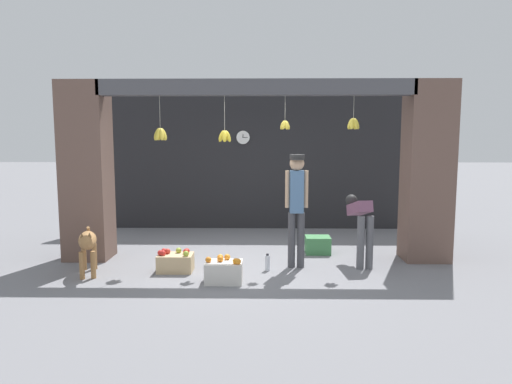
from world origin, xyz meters
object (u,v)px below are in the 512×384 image
(dog, at_px, (87,243))
(water_bottle, at_px, (267,263))
(fruit_crate_oranges, at_px, (224,271))
(produce_box_green, at_px, (318,245))
(wall_clock, at_px, (243,137))
(worker_stooping, at_px, (360,221))
(fruit_crate_apples, at_px, (175,262))
(shopkeeper, at_px, (297,201))

(dog, distance_m, water_bottle, 2.60)
(fruit_crate_oranges, distance_m, produce_box_green, 2.16)
(water_bottle, distance_m, wall_clock, 3.70)
(wall_clock, bearing_deg, fruit_crate_oranges, -91.53)
(worker_stooping, bearing_deg, fruit_crate_oranges, -164.62)
(fruit_crate_apples, distance_m, wall_clock, 3.80)
(shopkeeper, relative_size, fruit_crate_apples, 3.38)
(dog, xyz_separation_m, water_bottle, (2.57, 0.25, -0.34))
(dog, bearing_deg, wall_clock, 130.57)
(water_bottle, bearing_deg, wall_clock, 98.91)
(worker_stooping, bearing_deg, wall_clock, 115.73)
(shopkeeper, relative_size, wall_clock, 5.73)
(fruit_crate_oranges, height_order, water_bottle, fruit_crate_oranges)
(worker_stooping, distance_m, water_bottle, 1.57)
(worker_stooping, xyz_separation_m, fruit_crate_oranges, (-2.02, -0.89, -0.54))
(dog, height_order, water_bottle, dog)
(worker_stooping, height_order, fruit_crate_apples, worker_stooping)
(fruit_crate_oranges, xyz_separation_m, water_bottle, (0.60, 0.56, -0.03))
(dog, bearing_deg, produce_box_green, 92.38)
(worker_stooping, relative_size, fruit_crate_apples, 2.07)
(fruit_crate_apples, bearing_deg, wall_clock, 75.11)
(fruit_crate_oranges, distance_m, water_bottle, 0.82)
(shopkeeper, xyz_separation_m, fruit_crate_oranges, (-1.03, -0.74, -0.86))
(dog, distance_m, fruit_crate_apples, 1.27)
(wall_clock, bearing_deg, fruit_crate_apples, -104.89)
(water_bottle, bearing_deg, worker_stooping, 13.02)
(fruit_crate_oranges, xyz_separation_m, produce_box_green, (1.46, 1.60, -0.01))
(produce_box_green, distance_m, water_bottle, 1.35)
(dog, relative_size, produce_box_green, 2.11)
(produce_box_green, height_order, water_bottle, produce_box_green)
(dog, xyz_separation_m, fruit_crate_oranges, (1.97, -0.31, -0.31))
(fruit_crate_apples, relative_size, produce_box_green, 1.22)
(shopkeeper, height_order, produce_box_green, shopkeeper)
(dog, xyz_separation_m, worker_stooping, (3.99, 0.58, 0.24))
(fruit_crate_apples, bearing_deg, dog, -171.25)
(water_bottle, relative_size, wall_clock, 0.85)
(shopkeeper, xyz_separation_m, produce_box_green, (0.43, 0.85, -0.87))
(produce_box_green, xyz_separation_m, wall_clock, (-1.36, 2.13, 1.82))
(fruit_crate_oranges, relative_size, fruit_crate_apples, 0.99)
(fruit_crate_apples, distance_m, water_bottle, 1.36)
(dog, distance_m, wall_clock, 4.27)
(produce_box_green, bearing_deg, dog, -159.47)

